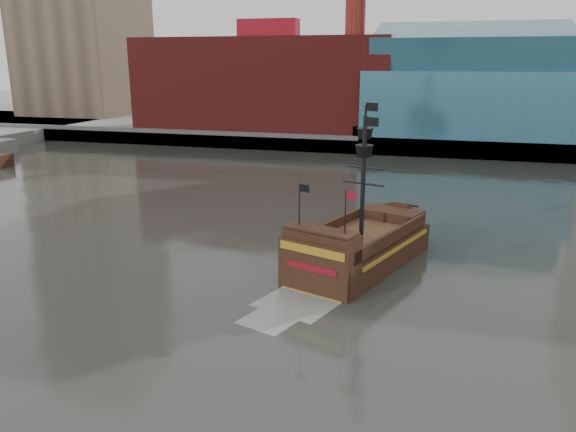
% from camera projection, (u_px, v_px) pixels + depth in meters
% --- Properties ---
extents(ground, '(400.00, 400.00, 0.00)m').
position_uv_depth(ground, '(242.00, 381.00, 24.43)').
color(ground, '#262824').
rests_on(ground, ground).
extents(promenade_far, '(220.00, 60.00, 2.00)m').
position_uv_depth(promenade_far, '(408.00, 126.00, 109.34)').
color(promenade_far, slate).
rests_on(promenade_far, ground).
extents(seawall, '(220.00, 1.00, 2.60)m').
position_uv_depth(seawall, '(392.00, 146.00, 81.94)').
color(seawall, '#4C4C49').
rests_on(seawall, ground).
extents(pirate_ship, '(9.39, 16.11, 11.57)m').
position_uv_depth(pirate_ship, '(359.00, 251.00, 37.75)').
color(pirate_ship, black).
rests_on(pirate_ship, ground).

